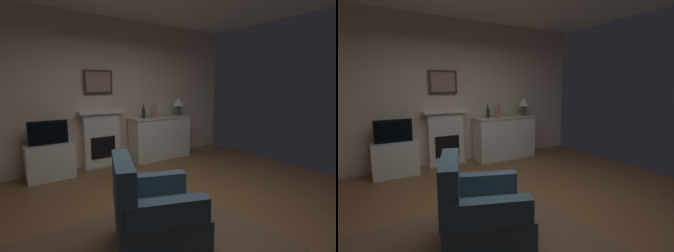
% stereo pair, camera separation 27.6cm
% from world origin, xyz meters
% --- Properties ---
extents(ground_plane, '(5.98, 5.18, 0.10)m').
position_xyz_m(ground_plane, '(0.00, 0.00, -0.05)').
color(ground_plane, brown).
rests_on(ground_plane, ground).
extents(wall_rear, '(5.98, 0.06, 2.89)m').
position_xyz_m(wall_rear, '(0.00, 2.56, 1.45)').
color(wall_rear, beige).
rests_on(wall_rear, ground_plane).
extents(area_rug, '(2.41, 1.78, 0.02)m').
position_xyz_m(area_rug, '(-0.75, -0.39, 0.01)').
color(area_rug, brown).
rests_on(area_rug, ground_plane).
extents(fireplace_unit, '(0.87, 0.30, 1.10)m').
position_xyz_m(fireplace_unit, '(-0.18, 2.43, 0.55)').
color(fireplace_unit, white).
rests_on(fireplace_unit, ground_plane).
extents(framed_picture, '(0.55, 0.04, 0.45)m').
position_xyz_m(framed_picture, '(-0.18, 2.48, 1.65)').
color(framed_picture, '#473323').
extents(sideboard_cabinet, '(1.36, 0.49, 0.91)m').
position_xyz_m(sideboard_cabinet, '(1.08, 2.25, 0.46)').
color(sideboard_cabinet, white).
rests_on(sideboard_cabinet, ground_plane).
extents(table_lamp, '(0.26, 0.26, 0.40)m').
position_xyz_m(table_lamp, '(1.59, 2.25, 1.19)').
color(table_lamp, '#4C4742').
rests_on(table_lamp, sideboard_cabinet).
extents(wine_bottle, '(0.08, 0.08, 0.29)m').
position_xyz_m(wine_bottle, '(0.69, 2.27, 1.02)').
color(wine_bottle, '#193F1E').
rests_on(wine_bottle, sideboard_cabinet).
extents(wine_glass_left, '(0.07, 0.07, 0.16)m').
position_xyz_m(wine_glass_left, '(1.02, 2.22, 1.03)').
color(wine_glass_left, silver).
rests_on(wine_glass_left, sideboard_cabinet).
extents(wine_glass_center, '(0.07, 0.07, 0.16)m').
position_xyz_m(wine_glass_center, '(1.13, 2.21, 1.03)').
color(wine_glass_center, silver).
rests_on(wine_glass_center, sideboard_cabinet).
extents(wine_glass_right, '(0.07, 0.07, 0.16)m').
position_xyz_m(wine_glass_right, '(1.24, 2.28, 1.03)').
color(wine_glass_right, silver).
rests_on(wine_glass_right, sideboard_cabinet).
extents(vase_decorative, '(0.11, 0.11, 0.28)m').
position_xyz_m(vase_decorative, '(0.88, 2.20, 1.05)').
color(vase_decorative, '#9E7F5B').
rests_on(vase_decorative, sideboard_cabinet).
extents(tv_cabinet, '(0.75, 0.42, 0.60)m').
position_xyz_m(tv_cabinet, '(-1.15, 2.27, 0.30)').
color(tv_cabinet, white).
rests_on(tv_cabinet, ground_plane).
extents(tv_set, '(0.62, 0.07, 0.40)m').
position_xyz_m(tv_set, '(-1.15, 2.24, 0.80)').
color(tv_set, black).
rests_on(tv_set, tv_cabinet).
extents(armchair, '(1.02, 0.99, 0.92)m').
position_xyz_m(armchair, '(-0.73, -0.36, 0.38)').
color(armchair, '#3F596B').
rests_on(armchair, ground_plane).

